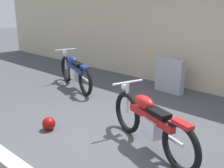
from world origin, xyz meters
TOP-DOWN VIEW (x-y plane):
  - ground_plane at (0.00, 0.00)m, footprint 40.00×40.00m
  - building_wall at (0.00, 3.72)m, footprint 18.00×0.30m
  - stone_marker at (-0.33, 2.98)m, footprint 0.80×0.25m
  - helmet at (-0.85, -0.50)m, footprint 0.25×0.25m
  - motorcycle_red at (0.95, 0.21)m, footprint 2.10×0.94m
  - motorcycle_blue at (-2.47, 1.55)m, footprint 2.11×0.96m

SIDE VIEW (x-z plane):
  - ground_plane at x=0.00m, z-range 0.00..0.00m
  - helmet at x=-0.85m, z-range 0.00..0.25m
  - stone_marker at x=-0.33m, z-range 0.00..0.90m
  - motorcycle_red at x=0.95m, z-range -0.02..0.96m
  - motorcycle_blue at x=-2.47m, z-range -0.02..0.97m
  - building_wall at x=0.00m, z-range 0.00..3.26m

